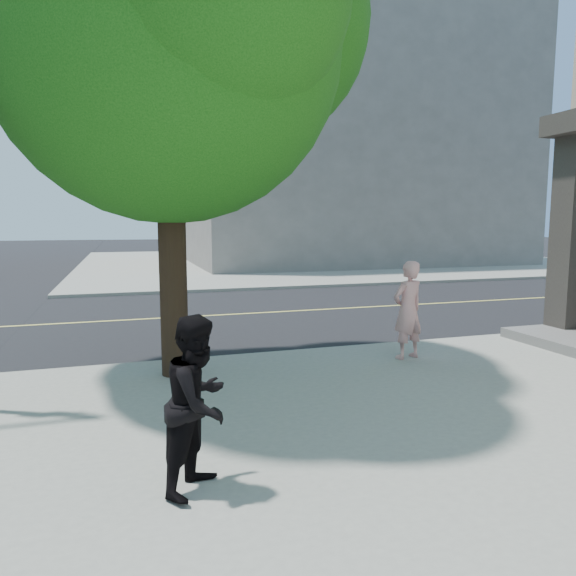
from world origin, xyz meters
name	(u,v)px	position (x,y,z in m)	size (l,w,h in m)	color
ground	(41,377)	(0.00, 0.00, 0.00)	(140.00, 140.00, 0.00)	black
road_ew	(68,323)	(0.00, 4.50, 0.01)	(140.00, 9.00, 0.01)	black
sidewalk_ne	(328,260)	(13.50, 21.50, 0.06)	(29.00, 25.00, 0.12)	gray
filler_ne	(334,146)	(14.00, 22.00, 7.12)	(18.00, 16.00, 14.00)	slate
man_on_phone	(408,310)	(5.74, -1.11, 0.93)	(0.59, 0.39, 1.63)	#DA9690
pedestrian	(199,403)	(1.84, -4.37, 0.87)	(0.73, 0.57, 1.50)	black
street_tree	(176,4)	(2.11, -0.87, 5.37)	(6.13, 5.57, 8.13)	black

